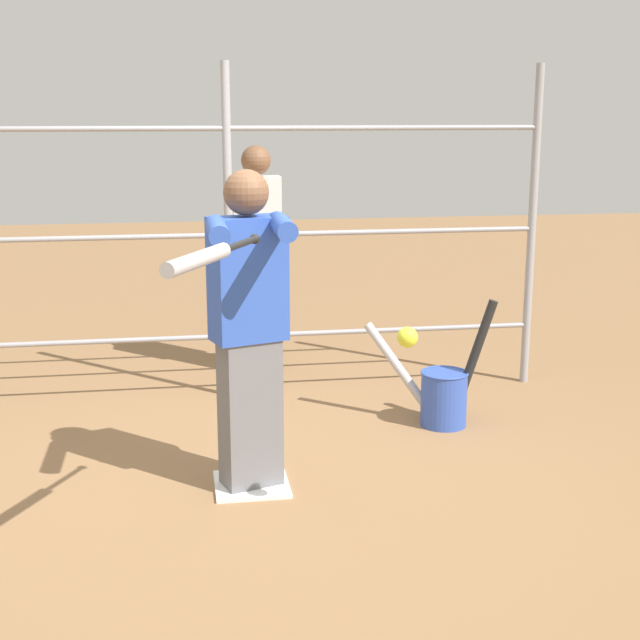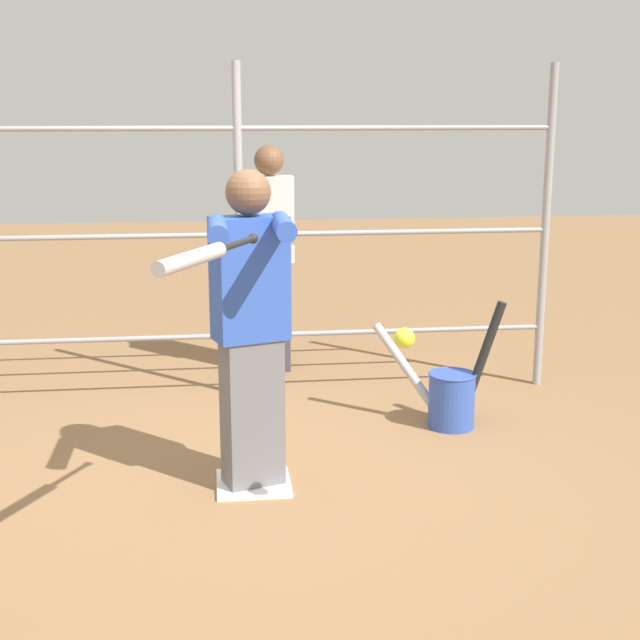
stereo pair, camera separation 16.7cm
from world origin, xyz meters
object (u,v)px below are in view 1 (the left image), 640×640
Objects in this scene: baseball_bat_swinging at (205,257)px; softball_in_flight at (407,337)px; bystander_behind_fence at (257,256)px; batter at (249,322)px; bat_bucket at (443,393)px.

baseball_bat_swinging is 1.01m from softball_in_flight.
baseball_bat_swinging is 0.43× the size of bystander_behind_fence.
bat_bucket is at bearing -148.67° from batter.
batter is 0.97m from softball_in_flight.
softball_in_flight is 2.97m from bystander_behind_fence.
softball_in_flight is at bearing 133.05° from batter.
bat_bucket is at bearing -113.28° from softball_in_flight.
baseball_bat_swinging reaches higher than softball_in_flight.
baseball_bat_swinging is at bearing 74.63° from batter.
bystander_behind_fence reaches higher than bat_bucket.
softball_in_flight is 0.11× the size of bat_bucket.
baseball_bat_swinging is 3.19m from bystander_behind_fence.
bystander_behind_fence is (-0.49, -3.11, -0.51)m from baseball_bat_swinging.
softball_in_flight is 1.82m from bat_bucket.
batter is 17.81× the size of softball_in_flight.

